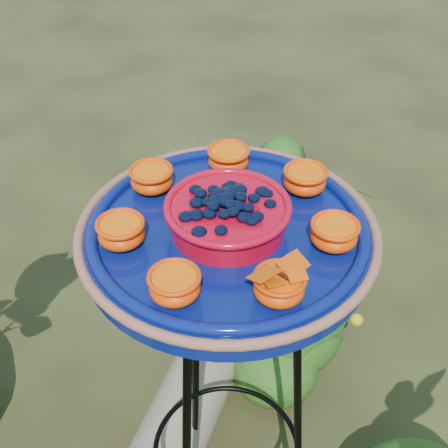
{
  "coord_description": "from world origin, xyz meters",
  "views": [
    {
      "loc": [
        -0.23,
        -0.77,
        1.72
      ],
      "look_at": [
        0.12,
        -0.05,
        1.06
      ],
      "focal_mm": 50.0,
      "sensor_mm": 36.0,
      "label": 1
    }
  ],
  "objects": [
    {
      "name": "tripod_stand",
      "position": [
        0.13,
        -0.04,
        0.6
      ],
      "size": [
        0.37,
        0.39,
        0.99
      ],
      "rotation": [
        0.0,
        0.0,
        0.03
      ],
      "color": "black",
      "rests_on": "ground"
    },
    {
      "name": "shrub_back_right",
      "position": [
        0.55,
        0.41,
        0.44
      ],
      "size": [
        0.7,
        0.7,
        0.89
      ],
      "primitive_type": "imported",
      "rotation": [
        0.0,
        0.0,
        2.22
      ],
      "color": "#214712",
      "rests_on": "ground"
    },
    {
      "name": "feeder_dish",
      "position": [
        0.13,
        -0.04,
        1.03
      ],
      "size": [
        0.52,
        0.52,
        0.12
      ],
      "rotation": [
        0.0,
        0.0,
        0.03
      ],
      "color": "navy",
      "rests_on": "tripod_stand"
    },
    {
      "name": "driftwood_log",
      "position": [
        0.07,
        0.19,
        0.1
      ],
      "size": [
        0.57,
        0.57,
        0.2
      ],
      "primitive_type": "cylinder",
      "rotation": [
        0.0,
        1.57,
        0.77
      ],
      "color": "gray",
      "rests_on": "ground"
    }
  ]
}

